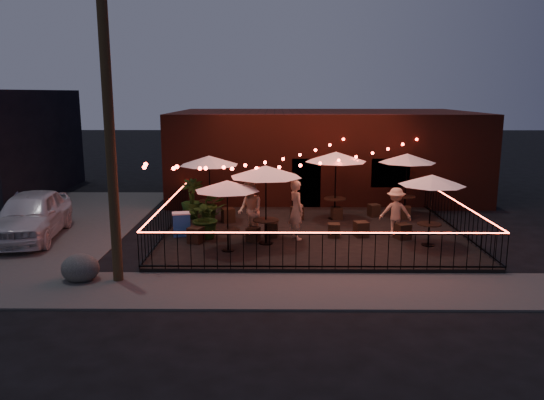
{
  "coord_description": "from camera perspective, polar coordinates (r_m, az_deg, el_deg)",
  "views": [
    {
      "loc": [
        -1.25,
        -15.79,
        4.88
      ],
      "look_at": [
        -1.4,
        1.98,
        1.27
      ],
      "focal_mm": 35.0,
      "sensor_mm": 36.0,
      "label": 1
    }
  ],
  "objects": [
    {
      "name": "sidewalk",
      "position": [
        13.51,
        5.84,
        -9.64
      ],
      "size": [
        18.0,
        2.5,
        0.05
      ],
      "primitive_type": "cube",
      "color": "#474442",
      "rests_on": "ground"
    },
    {
      "name": "bistro_chair_10",
      "position": [
        20.98,
        10.91,
        -1.1
      ],
      "size": [
        0.5,
        0.5,
        0.47
      ],
      "primitive_type": "cube",
      "rotation": [
        0.0,
        0.0,
        0.29
      ],
      "color": "black",
      "rests_on": "patio"
    },
    {
      "name": "patron_a",
      "position": [
        17.32,
        2.64,
        -1.05
      ],
      "size": [
        0.69,
        0.83,
        1.95
      ],
      "primitive_type": "imported",
      "rotation": [
        0.0,
        0.0,
        1.93
      ],
      "color": "#D9AE8A",
      "rests_on": "patio"
    },
    {
      "name": "bistro_chair_0",
      "position": [
        17.18,
        -8.21,
        -3.74
      ],
      "size": [
        0.55,
        0.55,
        0.51
      ],
      "primitive_type": "cube",
      "rotation": [
        0.0,
        0.0,
        -0.37
      ],
      "color": "black",
      "rests_on": "patio"
    },
    {
      "name": "cafe_table_1",
      "position": [
        19.78,
        -6.79,
        4.15
      ],
      "size": [
        2.9,
        2.9,
        2.45
      ],
      "rotation": [
        0.0,
        0.0,
        0.39
      ],
      "color": "black",
      "rests_on": "patio"
    },
    {
      "name": "potted_shrub_b",
      "position": [
        19.63,
        -6.61,
        -0.3
      ],
      "size": [
        0.95,
        0.82,
        1.5
      ],
      "primitive_type": "imported",
      "rotation": [
        0.0,
        0.0,
        0.22
      ],
      "color": "#0B390E",
      "rests_on": "patio"
    },
    {
      "name": "bistro_chair_11",
      "position": [
        20.87,
        14.13,
        -1.31
      ],
      "size": [
        0.46,
        0.46,
        0.47
      ],
      "primitive_type": "cube",
      "rotation": [
        0.0,
        0.0,
        2.96
      ],
      "color": "black",
      "rests_on": "patio"
    },
    {
      "name": "brick_building",
      "position": [
        26.04,
        5.45,
        5.07
      ],
      "size": [
        14.0,
        8.0,
        4.0
      ],
      "color": "#3B1810",
      "rests_on": "ground"
    },
    {
      "name": "bistro_chair_1",
      "position": [
        17.2,
        -2.04,
        -3.71
      ],
      "size": [
        0.49,
        0.49,
        0.45
      ],
      "primitive_type": "cube",
      "rotation": [
        0.0,
        0.0,
        2.8
      ],
      "color": "black",
      "rests_on": "patio"
    },
    {
      "name": "boulder",
      "position": [
        14.85,
        -19.92,
        -6.92
      ],
      "size": [
        1.01,
        0.88,
        0.74
      ],
      "primitive_type": "ellipsoid",
      "rotation": [
        0.0,
        0.0,
        -0.09
      ],
      "color": "#41403C",
      "rests_on": "ground"
    },
    {
      "name": "patron_b",
      "position": [
        17.27,
        -2.39,
        -1.13
      ],
      "size": [
        1.04,
        1.15,
        1.92
      ],
      "primitive_type": "imported",
      "rotation": [
        0.0,
        0.0,
        -1.16
      ],
      "color": "tan",
      "rests_on": "patio"
    },
    {
      "name": "cafe_table_4",
      "position": [
        17.05,
        16.83,
        1.98
      ],
      "size": [
        2.57,
        2.57,
        2.25
      ],
      "rotation": [
        0.0,
        0.0,
        -0.31
      ],
      "color": "black",
      "rests_on": "patio"
    },
    {
      "name": "bistro_chair_9",
      "position": [
        17.98,
        13.88,
        -3.28
      ],
      "size": [
        0.55,
        0.55,
        0.51
      ],
      "primitive_type": "cube",
      "rotation": [
        0.0,
        0.0,
        3.48
      ],
      "color": "black",
      "rests_on": "patio"
    },
    {
      "name": "patio",
      "position": [
        18.47,
        4.35,
        -3.63
      ],
      "size": [
        10.0,
        8.0,
        0.15
      ],
      "primitive_type": "cube",
      "color": "black",
      "rests_on": "ground"
    },
    {
      "name": "bistro_chair_4",
      "position": [
        17.74,
        -0.08,
        -3.15
      ],
      "size": [
        0.46,
        0.46,
        0.5
      ],
      "primitive_type": "cube",
      "rotation": [
        0.0,
        0.0,
        -0.09
      ],
      "color": "black",
      "rests_on": "patio"
    },
    {
      "name": "potted_shrub_a",
      "position": [
        17.6,
        -7.06,
        -1.82
      ],
      "size": [
        1.54,
        1.43,
        1.42
      ],
      "primitive_type": "imported",
      "rotation": [
        0.0,
        0.0,
        0.3
      ],
      "color": "#143710",
      "rests_on": "patio"
    },
    {
      "name": "cafe_table_3",
      "position": [
        19.98,
        6.89,
        4.54
      ],
      "size": [
        2.55,
        2.55,
        2.57
      ],
      "rotation": [
        0.0,
        0.0,
        0.1
      ],
      "color": "black",
      "rests_on": "patio"
    },
    {
      "name": "potted_shrub_c",
      "position": [
        20.47,
        -8.58,
        0.14
      ],
      "size": [
        0.99,
        0.99,
        1.5
      ],
      "primitive_type": "imported",
      "rotation": [
        0.0,
        0.0,
        0.2
      ],
      "color": "#144115",
      "rests_on": "patio"
    },
    {
      "name": "utility_pole",
      "position": [
        13.86,
        -17.09,
        7.35
      ],
      "size": [
        0.26,
        0.26,
        8.0
      ],
      "primitive_type": "cylinder",
      "color": "#3D2D19",
      "rests_on": "ground"
    },
    {
      "name": "fence_left",
      "position": [
        18.67,
        -11.13,
        -1.79
      ],
      "size": [
        0.04,
        8.0,
        1.04
      ],
      "rotation": [
        0.0,
        0.0,
        1.57
      ],
      "color": "black",
      "rests_on": "patio"
    },
    {
      "name": "bistro_chair_7",
      "position": [
        20.3,
        6.96,
        -1.42
      ],
      "size": [
        0.44,
        0.44,
        0.46
      ],
      "primitive_type": "cube",
      "rotation": [
        0.0,
        0.0,
        3.3
      ],
      "color": "black",
      "rests_on": "patio"
    },
    {
      "name": "cafe_table_0",
      "position": [
        15.83,
        -4.85,
        1.45
      ],
      "size": [
        2.25,
        2.25,
        2.17
      ],
      "rotation": [
        0.0,
        0.0,
        -0.15
      ],
      "color": "black",
      "rests_on": "patio"
    },
    {
      "name": "car_white",
      "position": [
        19.71,
        -24.51,
        -1.49
      ],
      "size": [
        2.56,
        4.97,
        1.62
      ],
      "primitive_type": "imported",
      "rotation": [
        0.0,
        0.0,
        0.14
      ],
      "color": "silver",
      "rests_on": "ground"
    },
    {
      "name": "cafe_table_5",
      "position": [
        21.14,
        14.33,
        4.3
      ],
      "size": [
        2.42,
        2.42,
        2.43
      ],
      "rotation": [
        0.0,
        0.0,
        -0.1
      ],
      "color": "black",
      "rests_on": "patio"
    },
    {
      "name": "fence_right",
      "position": [
        19.33,
        19.34,
        -1.78
      ],
      "size": [
        0.04,
        8.0,
        1.04
      ],
      "rotation": [
        0.0,
        0.0,
        1.57
      ],
      "color": "black",
      "rests_on": "patio"
    },
    {
      "name": "bistro_chair_5",
      "position": [
        17.77,
        6.66,
        -3.26
      ],
      "size": [
        0.42,
        0.42,
        0.46
      ],
      "primitive_type": "cube",
      "rotation": [
        0.0,
        0.0,
        3.07
      ],
      "color": "black",
      "rests_on": "patio"
    },
    {
      "name": "bistro_chair_3",
      "position": [
        19.76,
        -4.74,
        -1.64
      ],
      "size": [
        0.56,
        0.56,
        0.52
      ],
      "primitive_type": "cube",
      "rotation": [
        0.0,
        0.0,
        3.52
      ],
      "color": "black",
      "rests_on": "patio"
    },
    {
      "name": "cooler",
      "position": [
        18.03,
        -9.7,
        -2.57
      ],
      "size": [
        0.68,
        0.55,
        0.8
      ],
      "rotation": [
        0.0,
        0.0,
        0.21
      ],
      "color": "blue",
      "rests_on": "patio"
    },
    {
      "name": "bistro_chair_8",
      "position": [
        17.97,
        9.56,
        -3.1
      ],
      "size": [
        0.51,
        0.51,
        0.51
      ],
      "primitive_type": "cube",
      "rotation": [
        0.0,
        0.0,
        0.22
      ],
      "color": "black",
      "rests_on": "patio"
    },
    {
      "name": "patron_c",
      "position": [
        18.18,
        13.14,
        -1.25
      ],
      "size": [
        1.12,
        0.73,
        1.63
      ],
      "primitive_type": "imported",
      "rotation": [
        0.0,
        0.0,
        3.02
      ],
      "color": "tan",
      "rests_on": "patio"
    },
    {
      "name": "bistro_chair_2",
      "position": [
        19.93,
        -7.29,
        -1.59
      ],
      "size": [
        0.43,
        0.43,
        0.51
      ],
      "primitive_type": "cube",
      "rotation": [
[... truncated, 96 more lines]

